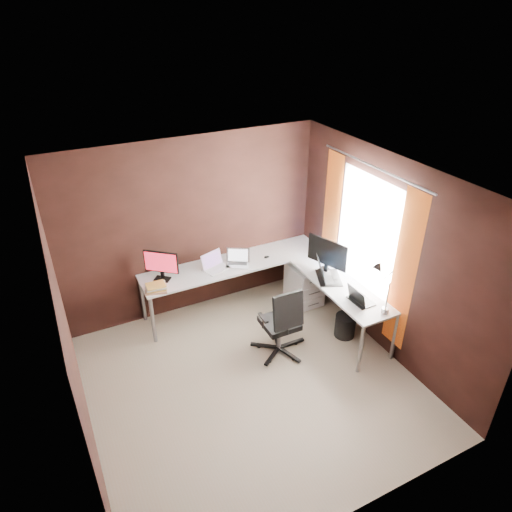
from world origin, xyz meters
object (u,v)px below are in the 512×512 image
at_px(laptop_black_big, 326,275).
at_px(desk_lamp, 381,282).
at_px(drawer_pedestal, 304,284).
at_px(monitor_left, 161,264).
at_px(laptop_silver, 238,261).
at_px(wastebasket, 345,326).
at_px(book_stack, 156,288).
at_px(office_chair, 281,334).
at_px(laptop_white, 215,265).
at_px(laptop_black_small, 359,299).
at_px(monitor_right, 327,254).

distance_m(laptop_black_big, desk_lamp, 0.95).
xyz_separation_m(drawer_pedestal, monitor_left, (-1.98, 0.39, 0.66)).
relative_size(laptop_silver, wastebasket, 1.22).
distance_m(book_stack, office_chair, 1.68).
xyz_separation_m(laptop_white, laptop_silver, (0.33, -0.03, -0.00)).
height_order(drawer_pedestal, book_stack, book_stack).
relative_size(laptop_silver, desk_lamp, 0.59).
relative_size(laptop_black_small, desk_lamp, 0.49).
bearing_deg(laptop_silver, wastebasket, -20.62).
relative_size(monitor_left, laptop_white, 1.02).
bearing_deg(wastebasket, office_chair, 173.72).
xyz_separation_m(laptop_white, wastebasket, (1.33, -1.26, -0.62)).
relative_size(laptop_white, desk_lamp, 0.61).
relative_size(monitor_right, laptop_black_small, 1.79).
xyz_separation_m(monitor_right, wastebasket, (0.02, -0.50, -0.85)).
relative_size(book_stack, office_chair, 0.32).
relative_size(monitor_right, laptop_white, 1.44).
bearing_deg(laptop_white, laptop_silver, -24.35).
relative_size(laptop_black_big, desk_lamp, 0.77).
bearing_deg(desk_lamp, office_chair, 148.51).
xyz_separation_m(drawer_pedestal, monitor_right, (0.05, -0.43, 0.71)).
xyz_separation_m(laptop_black_small, office_chair, (-0.88, 0.36, -0.49)).
bearing_deg(book_stack, monitor_right, -15.44).
bearing_deg(drawer_pedestal, laptop_black_big, -94.72).
distance_m(laptop_white, book_stack, 0.88).
xyz_separation_m(laptop_silver, wastebasket, (1.00, -1.23, -0.62)).
xyz_separation_m(laptop_black_big, wastebasket, (0.12, -0.36, -0.63)).
bearing_deg(laptop_silver, drawer_pedestal, 12.29).
relative_size(laptop_silver, office_chair, 0.39).
bearing_deg(drawer_pedestal, laptop_white, 165.25).
bearing_deg(drawer_pedestal, monitor_left, 168.71).
bearing_deg(wastebasket, monitor_right, 92.69).
xyz_separation_m(monitor_left, office_chair, (1.11, -1.22, -0.67)).
bearing_deg(wastebasket, laptop_black_big, 107.75).
xyz_separation_m(laptop_black_big, book_stack, (-2.08, 0.73, -0.02)).
bearing_deg(office_chair, monitor_left, 133.34).
relative_size(monitor_right, laptop_silver, 1.48).
height_order(laptop_white, laptop_black_big, laptop_black_big).
distance_m(drawer_pedestal, office_chair, 1.19).
xyz_separation_m(monitor_right, laptop_black_small, (-0.03, -0.76, -0.23)).
bearing_deg(laptop_silver, laptop_black_small, -27.32).
xyz_separation_m(monitor_left, laptop_silver, (1.05, -0.09, -0.18)).
bearing_deg(desk_lamp, laptop_white, 128.61).
height_order(laptop_white, office_chair, office_chair).
xyz_separation_m(monitor_right, laptop_silver, (-0.98, 0.73, -0.23)).
relative_size(monitor_right, office_chair, 0.58).
bearing_deg(office_chair, drawer_pedestal, 44.63).
relative_size(laptop_black_big, laptop_black_small, 1.58).
bearing_deg(desk_lamp, drawer_pedestal, 94.73).
xyz_separation_m(laptop_silver, book_stack, (-1.20, -0.13, -0.01)).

